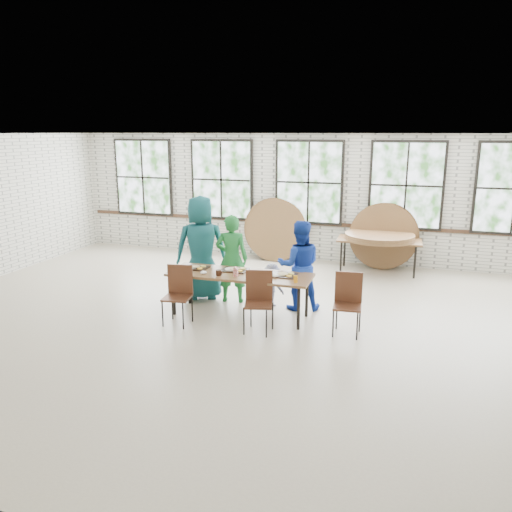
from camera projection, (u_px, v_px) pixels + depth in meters
The scene contains 13 objects.
room at pixel (309, 184), 11.72m from camera, with size 12.00×12.00×12.00m.
dining_table at pixel (240, 276), 8.31m from camera, with size 2.41×0.83×0.74m.
chair_near_left at pixel (179, 289), 8.05m from camera, with size 0.47×0.46×0.95m.
chair_near_right at pixel (259, 296), 7.73m from camera, with size 0.51×0.50×0.95m.
chair_spare at pixel (348, 298), 7.64m from camera, with size 0.45×0.44×0.95m.
adult_teal at pixel (201, 248), 9.14m from camera, with size 0.94×0.61×1.93m, color #174F59.
adult_green at pixel (232, 259), 9.00m from camera, with size 0.59×0.39×1.61m, color #207A33.
toddler at pixel (272, 285), 8.87m from camera, with size 0.50×0.29×0.77m, color #13143B.
adult_blue at pixel (299, 265), 8.63m from camera, with size 0.76×0.59×1.57m, color #183AAA.
storage_table at pixel (379, 242), 10.94m from camera, with size 1.82×0.81×0.74m.
tabletop_clutter at pixel (243, 273), 8.24m from camera, with size 2.10×0.64×0.11m.
round_tops_stacked at pixel (379, 236), 10.91m from camera, with size 1.50×1.50×0.13m.
round_tops_leaning at pixel (327, 233), 11.65m from camera, with size 4.13×0.47×1.49m.
Camera 1 is at (2.44, -7.16, 3.03)m, focal length 35.00 mm.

